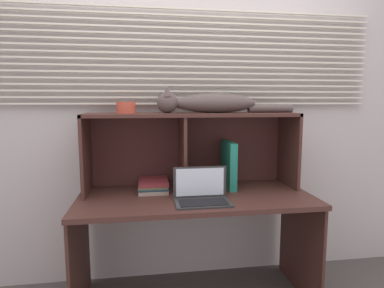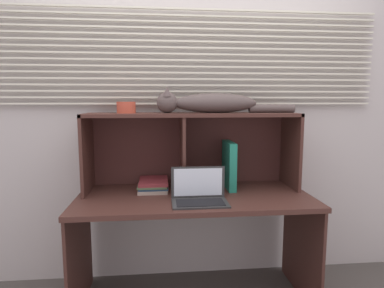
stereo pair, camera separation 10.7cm
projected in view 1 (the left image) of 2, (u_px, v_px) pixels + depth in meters
name	position (u px, v px, depth m)	size (l,w,h in m)	color
back_panel_with_blinds	(188.00, 107.00, 2.33)	(4.40, 0.08, 2.50)	beige
desk	(195.00, 215.00, 2.05)	(1.46, 0.66, 0.71)	#462620
hutch_shelf_unit	(190.00, 137.00, 2.17)	(1.39, 0.34, 0.51)	#462620
cat	(209.00, 103.00, 2.12)	(0.92, 0.16, 0.17)	#544845
laptop	(202.00, 195.00, 1.89)	(0.32, 0.20, 0.20)	#2E2E2E
binder_upright	(229.00, 165.00, 2.20)	(0.05, 0.26, 0.32)	#208166
book_stack	(153.00, 185.00, 2.14)	(0.20, 0.27, 0.07)	#A28F80
small_basket	(126.00, 108.00, 2.05)	(0.12, 0.12, 0.07)	#C44B35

